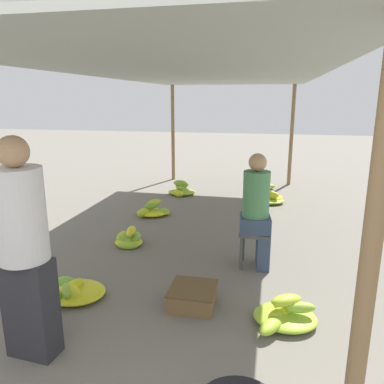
{
  "coord_description": "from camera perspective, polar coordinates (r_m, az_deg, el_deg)",
  "views": [
    {
      "loc": [
        0.96,
        -1.2,
        1.92
      ],
      "look_at": [
        0.0,
        3.24,
        0.78
      ],
      "focal_mm": 35.0,
      "sensor_mm": 36.0,
      "label": 1
    }
  ],
  "objects": [
    {
      "name": "canopy_tarp",
      "position": [
        5.17,
        1.52,
        17.64
      ],
      "size": [
        3.13,
        7.53,
        0.04
      ],
      "primitive_type": "cube",
      "color": "#9EA399",
      "rests_on": "canopy_post_front_left"
    },
    {
      "name": "banana_pile_right_0",
      "position": [
        3.56,
        13.92,
        -17.55
      ],
      "size": [
        0.55,
        0.7,
        0.26
      ],
      "color": "yellow",
      "rests_on": "ground"
    },
    {
      "name": "canopy_post_back_right",
      "position": [
        8.68,
        14.93,
        8.29
      ],
      "size": [
        0.08,
        0.08,
        2.22
      ],
      "primitive_type": "cylinder",
      "color": "olive",
      "rests_on": "ground"
    },
    {
      "name": "vendor_seated",
      "position": [
        4.3,
        9.94,
        -2.6
      ],
      "size": [
        0.38,
        0.38,
        1.33
      ],
      "color": "#384766",
      "rests_on": "ground"
    },
    {
      "name": "banana_pile_right_2",
      "position": [
        8.28,
        10.12,
        0.98
      ],
      "size": [
        0.69,
        0.58,
        0.21
      ],
      "color": "#79B536",
      "rests_on": "ground"
    },
    {
      "name": "banana_pile_left_1",
      "position": [
        6.32,
        -5.96,
        -2.82
      ],
      "size": [
        0.59,
        0.53,
        0.27
      ],
      "color": "#92BF32",
      "rests_on": "ground"
    },
    {
      "name": "banana_pile_left_3",
      "position": [
        7.64,
        -1.63,
        0.38
      ],
      "size": [
        0.55,
        0.58,
        0.3
      ],
      "color": "#88BB34",
      "rests_on": "ground"
    },
    {
      "name": "crate_near",
      "position": [
        3.68,
        0.12,
        -15.62
      ],
      "size": [
        0.43,
        0.43,
        0.19
      ],
      "color": "brown",
      "rests_on": "ground"
    },
    {
      "name": "vendor_foreground",
      "position": [
        2.98,
        -24.23,
        -7.76
      ],
      "size": [
        0.39,
        0.39,
        1.68
      ],
      "color": "#2D2D33",
      "rests_on": "ground"
    },
    {
      "name": "banana_pile_right_1",
      "position": [
        7.17,
        11.69,
        -1.05
      ],
      "size": [
        0.57,
        0.57,
        0.24
      ],
      "color": "#CDD627",
      "rests_on": "ground"
    },
    {
      "name": "canopy_post_back_left",
      "position": [
        8.97,
        -2.92,
        8.92
      ],
      "size": [
        0.08,
        0.08,
        2.22
      ],
      "primitive_type": "cylinder",
      "color": "olive",
      "rests_on": "ground"
    },
    {
      "name": "canopy_post_front_right",
      "position": [
        1.76,
        24.82,
        -14.82
      ],
      "size": [
        0.08,
        0.08,
        2.22
      ],
      "primitive_type": "cylinder",
      "color": "olive",
      "rests_on": "ground"
    },
    {
      "name": "stool",
      "position": [
        4.42,
        9.48,
        -6.93
      ],
      "size": [
        0.34,
        0.34,
        0.43
      ],
      "color": "#4C4C4C",
      "rests_on": "ground"
    },
    {
      "name": "banana_pile_left_0",
      "position": [
        4.0,
        -17.82,
        -14.19
      ],
      "size": [
        0.6,
        0.59,
        0.19
      ],
      "color": "yellow",
      "rests_on": "ground"
    },
    {
      "name": "banana_pile_left_2",
      "position": [
        5.11,
        -9.68,
        -7.1
      ],
      "size": [
        0.38,
        0.45,
        0.26
      ],
      "color": "#76B437",
      "rests_on": "ground"
    }
  ]
}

